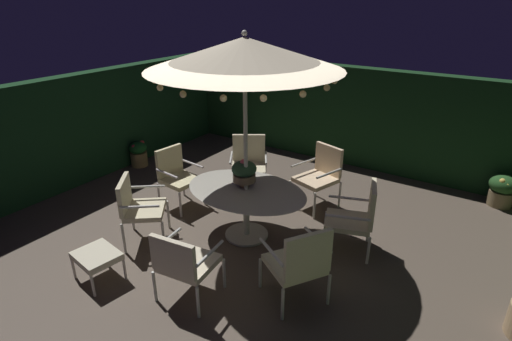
{
  "coord_description": "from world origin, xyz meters",
  "views": [
    {
      "loc": [
        2.83,
        -4.02,
        3.26
      ],
      "look_at": [
        -0.1,
        0.36,
        0.95
      ],
      "focal_mm": 28.35,
      "sensor_mm": 36.0,
      "label": 1
    }
  ],
  "objects_px": {
    "patio_chair_southeast": "(320,173)",
    "patio_chair_west": "(137,205)",
    "ottoman_footrest": "(97,257)",
    "potted_plant_back_left": "(139,153)",
    "patio_dining_table": "(246,198)",
    "patio_umbrella": "(245,54)",
    "patio_chair_south": "(249,160)",
    "patio_chair_east": "(357,215)",
    "patio_chair_north": "(183,261)",
    "patio_chair_southwest": "(176,173)",
    "patio_chair_northeast": "(300,261)",
    "potted_plant_left_far": "(502,189)",
    "centerpiece_planter": "(244,171)"
  },
  "relations": [
    {
      "from": "ottoman_footrest",
      "to": "potted_plant_back_left",
      "type": "xyz_separation_m",
      "value": [
        -2.4,
        2.76,
        -0.06
      ]
    },
    {
      "from": "patio_chair_east",
      "to": "patio_chair_south",
      "type": "bearing_deg",
      "value": 161.48
    },
    {
      "from": "patio_umbrella",
      "to": "patio_chair_south",
      "type": "distance_m",
      "value": 2.53
    },
    {
      "from": "patio_chair_west",
      "to": "patio_chair_east",
      "type": "bearing_deg",
      "value": 28.97
    },
    {
      "from": "patio_chair_south",
      "to": "ottoman_footrest",
      "type": "height_order",
      "value": "patio_chair_south"
    },
    {
      "from": "patio_chair_south",
      "to": "patio_chair_west",
      "type": "distance_m",
      "value": 2.24
    },
    {
      "from": "patio_chair_southeast",
      "to": "potted_plant_back_left",
      "type": "bearing_deg",
      "value": -172.23
    },
    {
      "from": "centerpiece_planter",
      "to": "potted_plant_back_left",
      "type": "bearing_deg",
      "value": 165.12
    },
    {
      "from": "patio_chair_west",
      "to": "potted_plant_left_far",
      "type": "bearing_deg",
      "value": 44.2
    },
    {
      "from": "patio_chair_north",
      "to": "ottoman_footrest",
      "type": "bearing_deg",
      "value": -164.07
    },
    {
      "from": "patio_umbrella",
      "to": "patio_chair_south",
      "type": "height_order",
      "value": "patio_umbrella"
    },
    {
      "from": "patio_umbrella",
      "to": "potted_plant_left_far",
      "type": "height_order",
      "value": "patio_umbrella"
    },
    {
      "from": "patio_chair_northeast",
      "to": "patio_chair_north",
      "type": "bearing_deg",
      "value": -148.18
    },
    {
      "from": "patio_chair_west",
      "to": "ottoman_footrest",
      "type": "distance_m",
      "value": 0.94
    },
    {
      "from": "centerpiece_planter",
      "to": "patio_dining_table",
      "type": "bearing_deg",
      "value": -40.48
    },
    {
      "from": "patio_chair_southwest",
      "to": "patio_chair_north",
      "type": "bearing_deg",
      "value": -44.28
    },
    {
      "from": "patio_umbrella",
      "to": "potted_plant_back_left",
      "type": "distance_m",
      "value": 4.18
    },
    {
      "from": "patio_chair_east",
      "to": "patio_chair_southwest",
      "type": "xyz_separation_m",
      "value": [
        -2.95,
        -0.35,
        0.01
      ]
    },
    {
      "from": "patio_umbrella",
      "to": "patio_chair_northeast",
      "type": "relative_size",
      "value": 2.85
    },
    {
      "from": "patio_chair_north",
      "to": "potted_plant_back_left",
      "type": "relative_size",
      "value": 1.76
    },
    {
      "from": "patio_umbrella",
      "to": "patio_chair_south",
      "type": "xyz_separation_m",
      "value": [
        -0.84,
        1.27,
        -2.02
      ]
    },
    {
      "from": "patio_chair_north",
      "to": "patio_chair_southwest",
      "type": "height_order",
      "value": "patio_chair_southwest"
    },
    {
      "from": "potted_plant_back_left",
      "to": "potted_plant_left_far",
      "type": "bearing_deg",
      "value": 19.0
    },
    {
      "from": "patio_chair_southwest",
      "to": "ottoman_footrest",
      "type": "bearing_deg",
      "value": -74.13
    },
    {
      "from": "patio_chair_north",
      "to": "patio_chair_northeast",
      "type": "relative_size",
      "value": 0.9
    },
    {
      "from": "patio_chair_south",
      "to": "potted_plant_left_far",
      "type": "height_order",
      "value": "patio_chair_south"
    },
    {
      "from": "patio_chair_southeast",
      "to": "patio_chair_south",
      "type": "height_order",
      "value": "patio_chair_southeast"
    },
    {
      "from": "patio_chair_northeast",
      "to": "patio_chair_southwest",
      "type": "relative_size",
      "value": 1.03
    },
    {
      "from": "patio_chair_southeast",
      "to": "patio_chair_west",
      "type": "distance_m",
      "value": 2.91
    },
    {
      "from": "patio_chair_east",
      "to": "patio_chair_southwest",
      "type": "bearing_deg",
      "value": -173.27
    },
    {
      "from": "patio_umbrella",
      "to": "potted_plant_back_left",
      "type": "relative_size",
      "value": 5.57
    },
    {
      "from": "centerpiece_planter",
      "to": "potted_plant_left_far",
      "type": "xyz_separation_m",
      "value": [
        3.07,
        3.05,
        -0.69
      ]
    },
    {
      "from": "centerpiece_planter",
      "to": "patio_chair_southeast",
      "type": "distance_m",
      "value": 1.54
    },
    {
      "from": "centerpiece_planter",
      "to": "patio_chair_northeast",
      "type": "relative_size",
      "value": 0.41
    },
    {
      "from": "patio_chair_east",
      "to": "ottoman_footrest",
      "type": "xyz_separation_m",
      "value": [
        -2.39,
        -2.33,
        -0.22
      ]
    },
    {
      "from": "centerpiece_planter",
      "to": "patio_chair_west",
      "type": "height_order",
      "value": "centerpiece_planter"
    },
    {
      "from": "patio_umbrella",
      "to": "patio_chair_southeast",
      "type": "bearing_deg",
      "value": 72.31
    },
    {
      "from": "patio_chair_north",
      "to": "potted_plant_left_far",
      "type": "xyz_separation_m",
      "value": [
        2.8,
        4.62,
        -0.23
      ]
    },
    {
      "from": "patio_umbrella",
      "to": "patio_chair_southeast",
      "type": "xyz_separation_m",
      "value": [
        0.46,
        1.45,
        -2.0
      ]
    },
    {
      "from": "patio_chair_east",
      "to": "patio_chair_south",
      "type": "height_order",
      "value": "patio_chair_east"
    },
    {
      "from": "potted_plant_back_left",
      "to": "patio_chair_southeast",
      "type": "bearing_deg",
      "value": 7.77
    },
    {
      "from": "patio_dining_table",
      "to": "patio_chair_west",
      "type": "bearing_deg",
      "value": -141.3
    },
    {
      "from": "patio_chair_southeast",
      "to": "patio_chair_south",
      "type": "relative_size",
      "value": 1.02
    },
    {
      "from": "ottoman_footrest",
      "to": "potted_plant_back_left",
      "type": "distance_m",
      "value": 3.66
    },
    {
      "from": "patio_dining_table",
      "to": "ottoman_footrest",
      "type": "distance_m",
      "value": 2.07
    },
    {
      "from": "patio_umbrella",
      "to": "potted_plant_left_far",
      "type": "xyz_separation_m",
      "value": [
        3.0,
        3.12,
        -2.3
      ]
    },
    {
      "from": "ottoman_footrest",
      "to": "patio_chair_east",
      "type": "bearing_deg",
      "value": 44.32
    },
    {
      "from": "patio_chair_southeast",
      "to": "patio_chair_south",
      "type": "xyz_separation_m",
      "value": [
        -1.3,
        -0.18,
        -0.02
      ]
    },
    {
      "from": "patio_umbrella",
      "to": "ottoman_footrest",
      "type": "bearing_deg",
      "value": -117.34
    },
    {
      "from": "patio_chair_southwest",
      "to": "potted_plant_left_far",
      "type": "bearing_deg",
      "value": 33.28
    }
  ]
}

